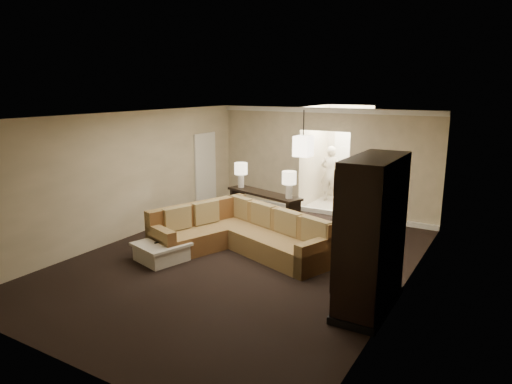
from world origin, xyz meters
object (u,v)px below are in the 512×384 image
Objects in this scene: coffee_table at (162,251)px; drink_table at (346,277)px; console_table at (264,206)px; sectional_sofa at (240,234)px; person at (331,171)px; armoire at (371,238)px.

coffee_table is 3.69m from drink_table.
console_table is at bearing 138.07° from drink_table.
coffee_table is 0.51× the size of console_table.
sectional_sofa is 1.99× the size of person.
drink_table is at bearing 163.59° from armoire.
sectional_sofa is at bearing 159.80° from drink_table.
sectional_sofa is at bearing -59.30° from console_table.
console_table is (-0.49, 1.83, 0.13)m from sectional_sofa.
armoire is at bearing 110.49° from person.
person is (0.48, 3.14, 0.42)m from console_table.
sectional_sofa is at bearing 160.27° from armoire.
console_table is 4.24× the size of drink_table.
sectional_sofa reaches higher than coffee_table.
person is at bearing 116.51° from armoire.
drink_table is at bearing 3.85° from coffee_table.
armoire reaches higher than console_table.
sectional_sofa reaches higher than console_table.
drink_table is (-0.39, 0.11, -0.76)m from armoire.
person is (1.05, 6.18, 0.73)m from coffee_table.
console_table is 4.18m from drink_table.
drink_table is at bearing -0.86° from sectional_sofa.
sectional_sofa is 3.30× the size of coffee_table.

